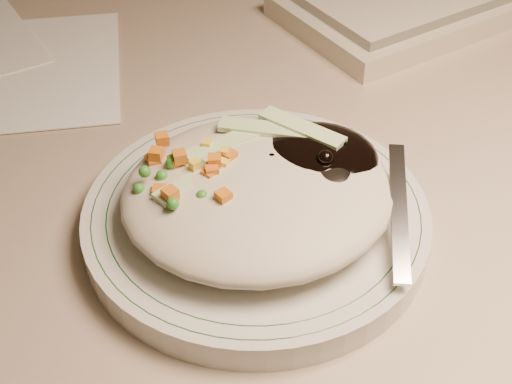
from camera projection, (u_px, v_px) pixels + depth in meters
name	position (u px, v px, depth m)	size (l,w,h in m)	color
desk	(294.00, 235.00, 0.81)	(1.40, 0.70, 0.74)	tan
plate	(256.00, 219.00, 0.52)	(0.25, 0.25, 0.02)	silver
plate_rim	(256.00, 209.00, 0.51)	(0.24, 0.24, 0.00)	#144723
meal	(262.00, 185.00, 0.50)	(0.21, 0.19, 0.05)	#B1A68F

